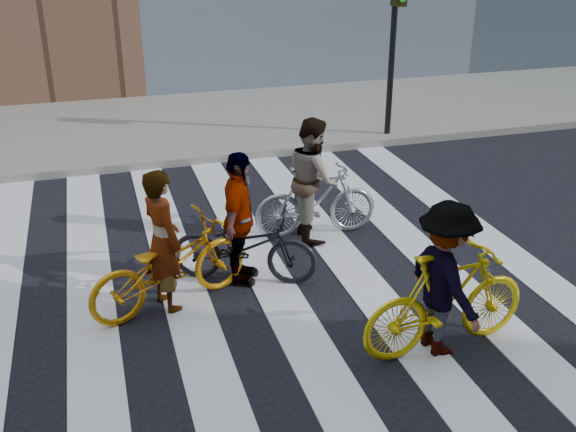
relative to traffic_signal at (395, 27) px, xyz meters
name	(u,v)px	position (x,y,z in m)	size (l,w,h in m)	color
ground	(236,304)	(-4.40, -5.32, -2.28)	(100.00, 100.00, 0.00)	black
sidewalk_far	(159,126)	(-4.40, 2.18, -2.20)	(100.00, 5.00, 0.15)	gray
zebra_crosswalk	(236,304)	(-4.40, -5.32, -2.27)	(8.25, 10.00, 0.01)	silver
traffic_signal	(395,27)	(0.00, 0.00, 0.00)	(0.22, 0.42, 3.33)	black
bike_yellow_left	(169,266)	(-5.13, -5.12, -1.75)	(0.70, 2.01, 1.05)	#C37E0A
bike_silver_mid	(316,201)	(-2.88, -3.78, -1.75)	(0.50, 1.77, 1.06)	#AEB0B8
bike_yellow_right	(447,301)	(-2.49, -6.82, -1.70)	(0.54, 1.93, 1.16)	gold
bike_dark_rear	(244,246)	(-4.16, -4.78, -1.80)	(0.64, 1.82, 0.96)	black
rider_left	(163,241)	(-5.18, -5.12, -1.43)	(0.62, 0.41, 1.71)	slate
rider_mid	(313,179)	(-2.93, -3.78, -1.41)	(0.85, 0.66, 1.75)	slate
rider_right	(445,279)	(-2.54, -6.82, -1.44)	(1.09, 0.63, 1.68)	slate
rider_rear	(239,219)	(-4.21, -4.78, -1.43)	(1.00, 0.42, 1.70)	slate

